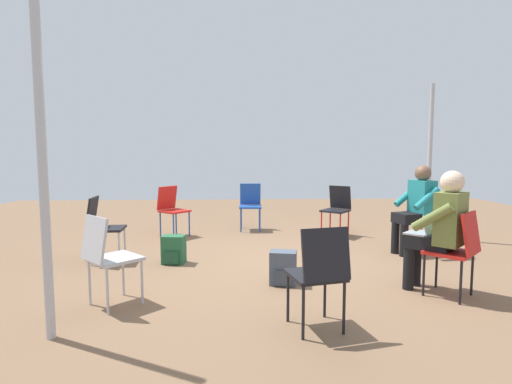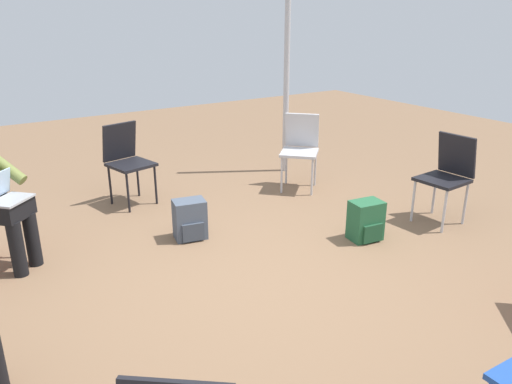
% 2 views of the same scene
% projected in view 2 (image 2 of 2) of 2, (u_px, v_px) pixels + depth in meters
% --- Properties ---
extents(ground_plane, '(14.00, 14.00, 0.00)m').
position_uv_depth(ground_plane, '(253.00, 280.00, 3.81)').
color(ground_plane, brown).
extents(chair_east, '(0.51, 0.48, 0.85)m').
position_uv_depth(chair_east, '(127.00, 158.00, 5.20)').
color(chair_east, black).
rests_on(chair_east, ground).
extents(chair_south, '(0.43, 0.46, 0.85)m').
position_uv_depth(chair_south, '(447.00, 173.00, 4.73)').
color(chair_south, black).
rests_on(chair_south, ground).
extents(chair_southeast, '(0.58, 0.58, 0.85)m').
position_uv_depth(chair_southeast, '(300.00, 146.00, 5.66)').
color(chair_southeast, '#B7B7BC').
rests_on(chair_southeast, ground).
extents(backpack_near_laptop_user, '(0.27, 0.30, 0.36)m').
position_uv_depth(backpack_near_laptop_user, '(365.00, 223.00, 4.45)').
color(backpack_near_laptop_user, '#235B38').
rests_on(backpack_near_laptop_user, ground).
extents(backpack_by_empty_chair, '(0.28, 0.31, 0.36)m').
position_uv_depth(backpack_by_empty_chair, '(190.00, 222.00, 4.48)').
color(backpack_by_empty_chair, '#475160').
rests_on(backpack_by_empty_chair, ground).
extents(tent_pole_far, '(0.07, 0.07, 2.68)m').
position_uv_depth(tent_pole_far, '(287.00, 64.00, 5.98)').
color(tent_pole_far, '#B2B2B7').
rests_on(tent_pole_far, ground).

